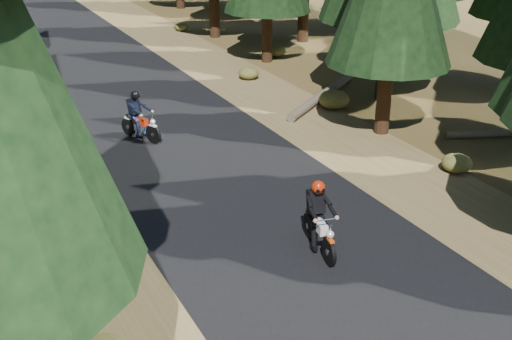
{
  "coord_description": "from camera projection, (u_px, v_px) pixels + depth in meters",
  "views": [
    {
      "loc": [
        -6.34,
        -10.9,
        7.36
      ],
      "look_at": [
        0.0,
        1.5,
        1.1
      ],
      "focal_mm": 45.0,
      "sensor_mm": 36.0,
      "label": 1
    }
  ],
  "objects": [
    {
      "name": "ground",
      "position": [
        286.0,
        238.0,
        14.51
      ],
      "size": [
        120.0,
        120.0,
        0.0
      ],
      "primitive_type": "plane",
      "color": "#443518",
      "rests_on": "ground"
    },
    {
      "name": "road",
      "position": [
        201.0,
        160.0,
        18.56
      ],
      "size": [
        6.0,
        100.0,
        0.01
      ],
      "primitive_type": "cube",
      "color": "black",
      "rests_on": "ground"
    },
    {
      "name": "shoulder_l",
      "position": [
        37.0,
        192.0,
        16.66
      ],
      "size": [
        3.2,
        100.0,
        0.01
      ],
      "primitive_type": "cube",
      "color": "brown",
      "rests_on": "ground"
    },
    {
      "name": "shoulder_r",
      "position": [
        334.0,
        134.0,
        20.47
      ],
      "size": [
        3.2,
        100.0,
        0.01
      ],
      "primitive_type": "cube",
      "color": "brown",
      "rests_on": "ground"
    },
    {
      "name": "log_near",
      "position": [
        323.0,
        95.0,
        23.75
      ],
      "size": [
        4.82,
        3.57,
        0.32
      ],
      "primitive_type": "cylinder",
      "rotation": [
        0.0,
        1.57,
        0.62
      ],
      "color": "#4C4233",
      "rests_on": "ground"
    },
    {
      "name": "log_far",
      "position": [
        507.0,
        133.0,
        20.27
      ],
      "size": [
        3.69,
        1.66,
        0.24
      ],
      "primitive_type": "cylinder",
      "rotation": [
        0.0,
        1.57,
        -0.38
      ],
      "color": "#4C4233",
      "rests_on": "ground"
    },
    {
      "name": "understory_shrubs",
      "position": [
        221.0,
        121.0,
        20.86
      ],
      "size": [
        16.51,
        32.32,
        0.65
      ],
      "color": "#474C1E",
      "rests_on": "ground"
    },
    {
      "name": "rider_lead",
      "position": [
        319.0,
        229.0,
        13.8
      ],
      "size": [
        0.86,
        1.87,
        1.6
      ],
      "rotation": [
        0.0,
        0.0,
        2.95
      ],
      "color": "silver",
      "rests_on": "road"
    },
    {
      "name": "rider_follow",
      "position": [
        140.0,
        124.0,
        19.88
      ],
      "size": [
        1.2,
        1.79,
        1.54
      ],
      "rotation": [
        0.0,
        0.0,
        3.58
      ],
      "color": "#98200A",
      "rests_on": "road"
    }
  ]
}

